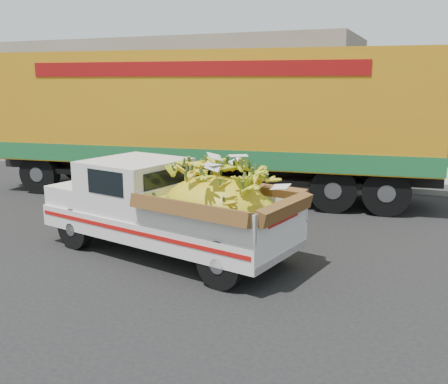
% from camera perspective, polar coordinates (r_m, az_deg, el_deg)
% --- Properties ---
extents(ground, '(100.00, 100.00, 0.00)m').
position_cam_1_polar(ground, '(8.73, -8.36, -8.07)').
color(ground, black).
rests_on(ground, ground).
extents(curb, '(60.00, 0.25, 0.15)m').
position_cam_1_polar(curb, '(15.53, 6.30, 1.38)').
color(curb, gray).
rests_on(curb, ground).
extents(sidewalk, '(60.00, 4.00, 0.14)m').
position_cam_1_polar(sidewalk, '(17.53, 8.26, 2.57)').
color(sidewalk, gray).
rests_on(sidewalk, ground).
extents(building_left, '(18.00, 6.00, 5.00)m').
position_cam_1_polar(building_left, '(25.76, -5.87, 11.20)').
color(building_left, gray).
rests_on(building_left, ground).
extents(pickup_truck, '(4.96, 2.64, 1.65)m').
position_cam_1_polar(pickup_truck, '(8.69, -4.81, -1.93)').
color(pickup_truck, black).
rests_on(pickup_truck, ground).
extents(semi_trailer, '(12.05, 4.05, 3.80)m').
position_cam_1_polar(semi_trailer, '(13.46, -2.14, 8.53)').
color(semi_trailer, black).
rests_on(semi_trailer, ground).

